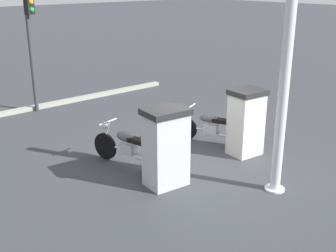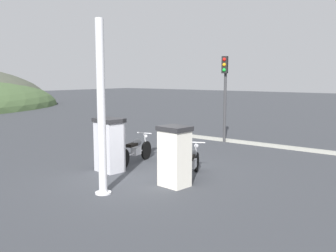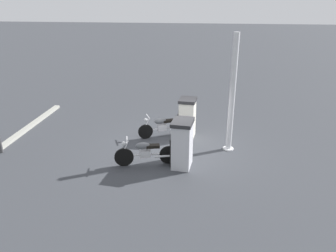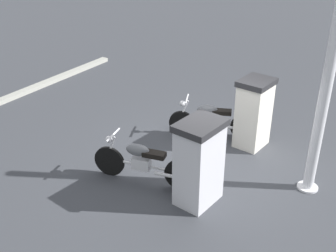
# 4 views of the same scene
# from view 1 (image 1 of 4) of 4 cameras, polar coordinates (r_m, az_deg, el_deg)

# --- Properties ---
(ground_plane) EXTENTS (120.00, 120.00, 0.00)m
(ground_plane) POSITION_cam_1_polar(r_m,az_deg,el_deg) (9.82, 3.87, -4.91)
(ground_plane) COLOR #383A3F
(fuel_pump_near) EXTENTS (0.74, 0.84, 1.59)m
(fuel_pump_near) POSITION_cam_1_polar(r_m,az_deg,el_deg) (10.16, 10.40, 0.55)
(fuel_pump_near) COLOR silver
(fuel_pump_near) RESTS_ON ground
(fuel_pump_far) EXTENTS (0.76, 0.93, 1.62)m
(fuel_pump_far) POSITION_cam_1_polar(r_m,az_deg,el_deg) (8.48, -0.30, -2.82)
(fuel_pump_far) COLOR silver
(fuel_pump_far) RESTS_ON ground
(motorcycle_near_pump) EXTENTS (1.89, 0.96, 0.93)m
(motorcycle_near_pump) POSITION_cam_1_polar(r_m,az_deg,el_deg) (10.80, 5.85, -0.17)
(motorcycle_near_pump) COLOR black
(motorcycle_near_pump) RESTS_ON ground
(motorcycle_far_pump) EXTENTS (2.09, 0.71, 0.96)m
(motorcycle_far_pump) POSITION_cam_1_polar(r_m,az_deg,el_deg) (9.47, -5.32, -2.85)
(motorcycle_far_pump) COLOR black
(motorcycle_far_pump) RESTS_ON ground
(roadside_traffic_light) EXTENTS (0.40, 0.28, 3.71)m
(roadside_traffic_light) POSITION_cam_1_polar(r_m,az_deg,el_deg) (13.65, -18.00, 12.13)
(roadside_traffic_light) COLOR #38383A
(roadside_traffic_light) RESTS_ON ground
(canopy_support_pole) EXTENTS (0.40, 0.40, 4.20)m
(canopy_support_pole) POSITION_cam_1_polar(r_m,az_deg,el_deg) (8.15, 15.23, 4.48)
(canopy_support_pole) COLOR silver
(canopy_support_pole) RESTS_ON ground
(road_edge_kerb) EXTENTS (0.27, 8.14, 0.12)m
(road_edge_kerb) POSITION_cam_1_polar(r_m,az_deg,el_deg) (14.79, -13.79, 3.18)
(road_edge_kerb) COLOR #9E9E93
(road_edge_kerb) RESTS_ON ground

